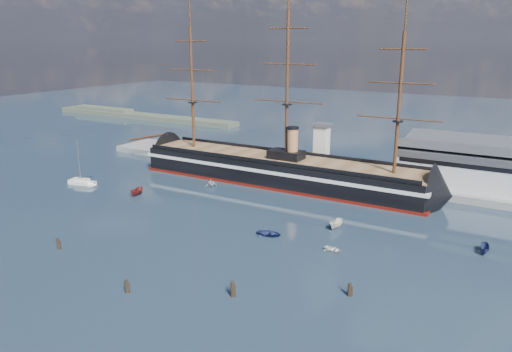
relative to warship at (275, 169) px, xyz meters
The scene contains 16 objects.
ground 21.36m from the warship, 72.44° to the right, with size 600.00×600.00×0.00m, color #233042.
quay 23.22m from the warship, 44.42° to the left, with size 180.00×18.00×2.00m, color slate.
quay_tower 16.99m from the warship, 54.33° to the left, with size 5.00×5.00×15.00m.
shoreline 152.62m from the warship, 150.56° to the left, with size 120.00×10.00×4.00m.
warship is the anchor object (origin of this frame).
sailboat 57.67m from the warship, 146.89° to the right, with size 8.76×4.29×13.48m.
motorboat_a 41.14m from the warship, 130.35° to the right, with size 6.26×2.29×2.50m, color maroon.
motorboat_b 42.97m from the warship, 63.09° to the right, with size 3.44×1.38×1.61m, color navy.
motorboat_c 40.51m from the warship, 40.94° to the right, with size 6.05×2.22×2.42m, color silver.
motorboat_d 19.76m from the warship, 137.06° to the right, with size 6.32×2.74×2.32m, color silver.
motorboat_e 52.38m from the warship, 48.16° to the right, with size 2.72×1.09×1.27m, color silver.
motorboat_f 66.08m from the warship, 21.36° to the right, with size 5.42×1.99×2.17m, color navy.
piling_near_left 68.33m from the warship, 102.26° to the right, with size 0.64×0.64×3.05m, color black.
piling_near_mid 73.74m from the warship, 81.47° to the right, with size 0.64×0.64×2.97m, color black.
piling_near_right 70.45m from the warship, 67.23° to the right, with size 0.64×0.64×3.49m, color black.
piling_far_right 70.28m from the warship, 51.10° to the right, with size 0.64×0.64×3.06m, color black.
Camera 1 is at (62.81, -67.76, 41.74)m, focal length 35.00 mm.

